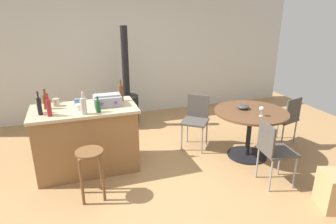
{
  "coord_description": "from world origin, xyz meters",
  "views": [
    {
      "loc": [
        -0.97,
        -3.49,
        2.24
      ],
      "look_at": [
        0.33,
        0.34,
        0.79
      ],
      "focal_mm": 31.42,
      "sensor_mm": 36.0,
      "label": 1
    }
  ],
  "objects_px": {
    "dining_table": "(250,122)",
    "bottle_1": "(46,101)",
    "folding_chair_near": "(286,117)",
    "bottle_6": "(39,106)",
    "wine_glass": "(262,109)",
    "bottle_5": "(39,106)",
    "cup_1": "(77,102)",
    "bottle_4": "(98,106)",
    "bottle_2": "(83,106)",
    "bottle_0": "(49,107)",
    "toolbox": "(107,100)",
    "wooden_stool": "(90,164)",
    "bottle_3": "(121,93)",
    "kitchen_island": "(87,139)",
    "folding_chair_left": "(273,149)",
    "folding_chair_far": "(196,117)",
    "serving_bowl": "(243,107)",
    "cup_0": "(56,102)",
    "wood_stove": "(127,103)",
    "cup_2": "(79,107)"
  },
  "relations": [
    {
      "from": "dining_table",
      "to": "bottle_1",
      "type": "distance_m",
      "value": 2.97
    },
    {
      "from": "folding_chair_near",
      "to": "bottle_6",
      "type": "height_order",
      "value": "bottle_6"
    },
    {
      "from": "wine_glass",
      "to": "dining_table",
      "type": "bearing_deg",
      "value": 91.96
    },
    {
      "from": "bottle_5",
      "to": "cup_1",
      "type": "xyz_separation_m",
      "value": [
        0.46,
        0.23,
        -0.07
      ]
    },
    {
      "from": "bottle_4",
      "to": "wine_glass",
      "type": "distance_m",
      "value": 2.28
    },
    {
      "from": "dining_table",
      "to": "bottle_1",
      "type": "xyz_separation_m",
      "value": [
        -2.88,
        0.53,
        0.46
      ]
    },
    {
      "from": "bottle_2",
      "to": "bottle_0",
      "type": "bearing_deg",
      "value": 171.47
    },
    {
      "from": "toolbox",
      "to": "bottle_1",
      "type": "xyz_separation_m",
      "value": [
        -0.8,
        0.12,
        0.03
      ]
    },
    {
      "from": "wooden_stool",
      "to": "wine_glass",
      "type": "bearing_deg",
      "value": 1.93
    },
    {
      "from": "wooden_stool",
      "to": "bottle_3",
      "type": "distance_m",
      "value": 1.21
    },
    {
      "from": "dining_table",
      "to": "bottle_3",
      "type": "height_order",
      "value": "bottle_3"
    },
    {
      "from": "kitchen_island",
      "to": "bottle_1",
      "type": "bearing_deg",
      "value": 165.7
    },
    {
      "from": "bottle_1",
      "to": "bottle_2",
      "type": "xyz_separation_m",
      "value": [
        0.47,
        -0.38,
        0.01
      ]
    },
    {
      "from": "kitchen_island",
      "to": "bottle_4",
      "type": "distance_m",
      "value": 0.63
    },
    {
      "from": "cup_1",
      "to": "wooden_stool",
      "type": "bearing_deg",
      "value": -85.54
    },
    {
      "from": "wine_glass",
      "to": "folding_chair_left",
      "type": "bearing_deg",
      "value": -106.64
    },
    {
      "from": "bottle_0",
      "to": "wine_glass",
      "type": "bearing_deg",
      "value": -8.95
    },
    {
      "from": "wine_glass",
      "to": "bottle_3",
      "type": "bearing_deg",
      "value": 156.71
    },
    {
      "from": "wooden_stool",
      "to": "folding_chair_far",
      "type": "distance_m",
      "value": 2.0
    },
    {
      "from": "bottle_5",
      "to": "cup_1",
      "type": "bearing_deg",
      "value": 26.42
    },
    {
      "from": "wooden_stool",
      "to": "folding_chair_far",
      "type": "xyz_separation_m",
      "value": [
        1.78,
        0.9,
        0.05
      ]
    },
    {
      "from": "bottle_6",
      "to": "bottle_2",
      "type": "bearing_deg",
      "value": -22.83
    },
    {
      "from": "bottle_3",
      "to": "serving_bowl",
      "type": "bearing_deg",
      "value": -14.08
    },
    {
      "from": "cup_0",
      "to": "serving_bowl",
      "type": "distance_m",
      "value": 2.75
    },
    {
      "from": "cup_0",
      "to": "cup_1",
      "type": "distance_m",
      "value": 0.29
    },
    {
      "from": "bottle_3",
      "to": "cup_1",
      "type": "bearing_deg",
      "value": -176.73
    },
    {
      "from": "bottle_5",
      "to": "cup_0",
      "type": "height_order",
      "value": "bottle_5"
    },
    {
      "from": "bottle_1",
      "to": "wooden_stool",
      "type": "bearing_deg",
      "value": -61.32
    },
    {
      "from": "kitchen_island",
      "to": "bottle_0",
      "type": "distance_m",
      "value": 0.75
    },
    {
      "from": "wood_stove",
      "to": "bottle_1",
      "type": "bearing_deg",
      "value": -135.0
    },
    {
      "from": "bottle_4",
      "to": "bottle_5",
      "type": "distance_m",
      "value": 0.73
    },
    {
      "from": "bottle_0",
      "to": "cup_0",
      "type": "bearing_deg",
      "value": 79.96
    },
    {
      "from": "folding_chair_far",
      "to": "serving_bowl",
      "type": "xyz_separation_m",
      "value": [
        0.57,
        -0.47,
        0.27
      ]
    },
    {
      "from": "bottle_6",
      "to": "wine_glass",
      "type": "xyz_separation_m",
      "value": [
        2.97,
        -0.61,
        -0.17
      ]
    },
    {
      "from": "bottle_3",
      "to": "cup_2",
      "type": "relative_size",
      "value": 2.64
    },
    {
      "from": "bottle_3",
      "to": "bottle_6",
      "type": "relative_size",
      "value": 1.36
    },
    {
      "from": "wooden_stool",
      "to": "toolbox",
      "type": "xyz_separation_m",
      "value": [
        0.34,
        0.73,
        0.55
      ]
    },
    {
      "from": "wood_stove",
      "to": "serving_bowl",
      "type": "bearing_deg",
      "value": -50.14
    },
    {
      "from": "folding_chair_left",
      "to": "cup_2",
      "type": "relative_size",
      "value": 7.19
    },
    {
      "from": "dining_table",
      "to": "bottle_6",
      "type": "xyz_separation_m",
      "value": [
        -2.96,
        0.38,
        0.45
      ]
    },
    {
      "from": "bottle_3",
      "to": "bottle_4",
      "type": "bearing_deg",
      "value": -133.12
    },
    {
      "from": "folding_chair_left",
      "to": "bottle_5",
      "type": "distance_m",
      "value": 3.04
    },
    {
      "from": "bottle_1",
      "to": "folding_chair_left",
      "type": "bearing_deg",
      "value": -25.53
    },
    {
      "from": "bottle_1",
      "to": "bottle_3",
      "type": "distance_m",
      "value": 1.03
    },
    {
      "from": "dining_table",
      "to": "cup_2",
      "type": "height_order",
      "value": "cup_2"
    },
    {
      "from": "bottle_4",
      "to": "bottle_5",
      "type": "bearing_deg",
      "value": 169.32
    },
    {
      "from": "wood_stove",
      "to": "toolbox",
      "type": "height_order",
      "value": "wood_stove"
    },
    {
      "from": "serving_bowl",
      "to": "bottle_6",
      "type": "bearing_deg",
      "value": 174.84
    },
    {
      "from": "bottle_1",
      "to": "bottle_4",
      "type": "xyz_separation_m",
      "value": [
        0.65,
        -0.36,
        -0.02
      ]
    },
    {
      "from": "wooden_stool",
      "to": "bottle_1",
      "type": "xyz_separation_m",
      "value": [
        -0.46,
        0.85,
        0.58
      ]
    }
  ]
}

